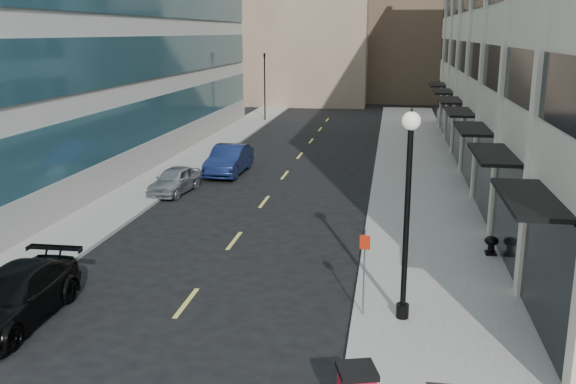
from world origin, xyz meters
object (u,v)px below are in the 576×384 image
(urn_planter, at_px, (491,243))
(sign_post, at_px, (364,261))
(lamppost, at_px, (408,198))
(car_blue_sedan, at_px, (229,160))
(traffic_signal, at_px, (264,58))
(car_black_pickup, at_px, (14,297))
(car_silver_sedan, at_px, (175,180))

(urn_planter, bearing_deg, sign_post, -126.50)
(lamppost, relative_size, urn_planter, 8.59)
(car_blue_sedan, xyz_separation_m, urn_planter, (12.80, -12.27, -0.25))
(traffic_signal, xyz_separation_m, car_black_pickup, (1.16, -42.00, -4.97))
(traffic_signal, bearing_deg, car_silver_sedan, -88.51)
(car_black_pickup, xyz_separation_m, urn_planter, (13.94, 7.53, -0.17))
(car_blue_sedan, distance_m, urn_planter, 17.73)
(car_blue_sedan, relative_size, urn_planter, 7.26)
(lamppost, bearing_deg, car_silver_sedan, 130.07)
(car_silver_sedan, height_order, sign_post, sign_post)
(traffic_signal, height_order, car_blue_sedan, traffic_signal)
(car_blue_sedan, bearing_deg, lamppost, -60.94)
(urn_planter, bearing_deg, car_silver_sedan, 152.57)
(traffic_signal, height_order, car_black_pickup, traffic_signal)
(car_silver_sedan, relative_size, urn_planter, 5.65)
(car_silver_sedan, relative_size, lamppost, 0.66)
(traffic_signal, distance_m, urn_planter, 37.99)
(lamppost, bearing_deg, traffic_signal, 106.45)
(car_black_pickup, bearing_deg, lamppost, 8.27)
(traffic_signal, height_order, urn_planter, traffic_signal)
(car_black_pickup, bearing_deg, car_silver_sedan, 91.10)
(car_black_pickup, bearing_deg, car_blue_sedan, 86.05)
(car_silver_sedan, bearing_deg, car_blue_sedan, 78.19)
(car_blue_sedan, bearing_deg, car_silver_sedan, -107.33)
(car_black_pickup, distance_m, car_blue_sedan, 19.83)
(sign_post, height_order, urn_planter, sign_post)
(car_blue_sedan, relative_size, sign_post, 1.99)
(car_black_pickup, height_order, lamppost, lamppost)
(car_blue_sedan, bearing_deg, traffic_signal, 97.04)
(lamppost, xyz_separation_m, sign_post, (-1.10, 0.03, -1.86))
(traffic_signal, bearing_deg, car_black_pickup, -88.42)
(car_silver_sedan, relative_size, car_blue_sedan, 0.78)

